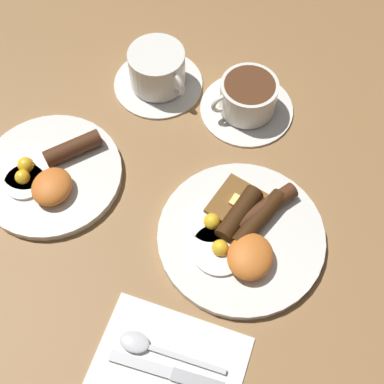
{
  "coord_description": "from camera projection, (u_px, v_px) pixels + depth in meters",
  "views": [
    {
      "loc": [
        -0.34,
        -0.05,
        0.75
      ],
      "look_at": [
        0.04,
        0.09,
        0.03
      ],
      "focal_mm": 50.0,
      "sensor_mm": 36.0,
      "label": 1
    }
  ],
  "objects": [
    {
      "name": "ground_plane",
      "position": [
        241.0,
        239.0,
        0.82
      ],
      "size": [
        3.0,
        3.0,
        0.0
      ],
      "primitive_type": "plane",
      "color": "olive"
    },
    {
      "name": "breakfast_plate_near",
      "position": [
        242.0,
        234.0,
        0.81
      ],
      "size": [
        0.25,
        0.25,
        0.05
      ],
      "color": "silver",
      "rests_on": "ground_plane"
    },
    {
      "name": "breakfast_plate_far",
      "position": [
        51.0,
        173.0,
        0.86
      ],
      "size": [
        0.23,
        0.23,
        0.05
      ],
      "color": "silver",
      "rests_on": "ground_plane"
    },
    {
      "name": "teacup_near",
      "position": [
        247.0,
        99.0,
        0.91
      ],
      "size": [
        0.16,
        0.16,
        0.07
      ],
      "color": "silver",
      "rests_on": "ground_plane"
    },
    {
      "name": "teacup_far",
      "position": [
        158.0,
        72.0,
        0.94
      ],
      "size": [
        0.16,
        0.16,
        0.08
      ],
      "color": "silver",
      "rests_on": "ground_plane"
    },
    {
      "name": "napkin",
      "position": [
        169.0,
        364.0,
        0.72
      ],
      "size": [
        0.15,
        0.2,
        0.01
      ],
      "primitive_type": "cube",
      "rotation": [
        0.0,
        0.0,
        0.01
      ],
      "color": "white",
      "rests_on": "ground_plane"
    },
    {
      "name": "knife",
      "position": [
        173.0,
        374.0,
        0.71
      ],
      "size": [
        0.03,
        0.16,
        0.01
      ],
      "rotation": [
        0.0,
        0.0,
        1.64
      ],
      "color": "silver",
      "rests_on": "napkin"
    },
    {
      "name": "spoon",
      "position": [
        147.0,
        346.0,
        0.73
      ],
      "size": [
        0.03,
        0.15,
        0.01
      ],
      "rotation": [
        0.0,
        0.0,
        1.61
      ],
      "color": "silver",
      "rests_on": "napkin"
    }
  ]
}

